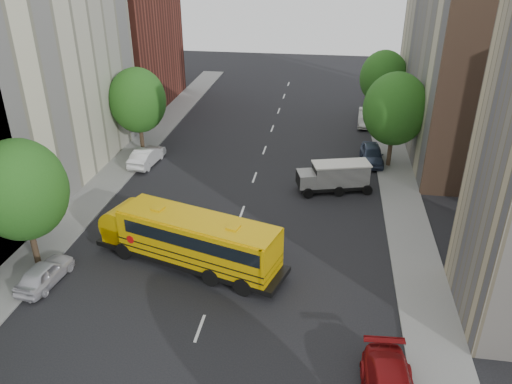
% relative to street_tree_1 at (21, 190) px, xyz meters
% --- Properties ---
extents(ground, '(120.00, 120.00, 0.00)m').
position_rel_street_tree_1_xyz_m(ground, '(11.00, 4.00, -4.95)').
color(ground, black).
rests_on(ground, ground).
extents(sidewalk_left, '(3.00, 80.00, 0.12)m').
position_rel_street_tree_1_xyz_m(sidewalk_left, '(-0.50, 9.00, -4.89)').
color(sidewalk_left, slate).
rests_on(sidewalk_left, ground).
extents(sidewalk_right, '(3.00, 80.00, 0.12)m').
position_rel_street_tree_1_xyz_m(sidewalk_right, '(22.50, 9.00, -4.89)').
color(sidewalk_right, slate).
rests_on(sidewalk_right, ground).
extents(lane_markings, '(0.15, 64.00, 0.01)m').
position_rel_street_tree_1_xyz_m(lane_markings, '(11.00, 14.00, -4.95)').
color(lane_markings, silver).
rests_on(lane_markings, ground).
extents(building_left_redbrick, '(10.00, 15.00, 13.00)m').
position_rel_street_tree_1_xyz_m(building_left_redbrick, '(-7.00, 32.00, 1.55)').
color(building_left_redbrick, maroon).
rests_on(building_left_redbrick, ground).
extents(building_right_far, '(10.00, 22.00, 18.00)m').
position_rel_street_tree_1_xyz_m(building_right_far, '(29.00, 24.00, 4.05)').
color(building_right_far, '#BCB292').
rests_on(building_right_far, ground).
extents(street_tree_1, '(5.12, 5.12, 7.90)m').
position_rel_street_tree_1_xyz_m(street_tree_1, '(0.00, 0.00, 0.00)').
color(street_tree_1, '#38281C').
rests_on(street_tree_1, ground).
extents(street_tree_2, '(4.99, 4.99, 7.71)m').
position_rel_street_tree_1_xyz_m(street_tree_2, '(0.00, 18.00, -0.12)').
color(street_tree_2, '#38281C').
rests_on(street_tree_2, ground).
extents(street_tree_4, '(5.25, 5.25, 8.10)m').
position_rel_street_tree_1_xyz_m(street_tree_4, '(22.00, 18.00, 0.12)').
color(street_tree_4, '#38281C').
rests_on(street_tree_4, ground).
extents(street_tree_5, '(4.86, 4.86, 7.51)m').
position_rel_street_tree_1_xyz_m(street_tree_5, '(22.00, 30.00, -0.25)').
color(street_tree_5, '#38281C').
rests_on(street_tree_5, ground).
extents(school_bus, '(12.20, 6.08, 3.37)m').
position_rel_street_tree_1_xyz_m(school_bus, '(8.92, 1.41, -3.07)').
color(school_bus, black).
rests_on(school_bus, ground).
extents(safari_truck, '(5.67, 3.25, 2.30)m').
position_rel_street_tree_1_xyz_m(safari_truck, '(17.45, 12.57, -3.74)').
color(safari_truck, black).
rests_on(safari_truck, ground).
extents(parked_car_0, '(2.01, 4.14, 1.36)m').
position_rel_street_tree_1_xyz_m(parked_car_0, '(1.47, -1.69, -4.27)').
color(parked_car_0, silver).
rests_on(parked_car_0, ground).
extents(parked_car_1, '(2.02, 4.72, 1.51)m').
position_rel_street_tree_1_xyz_m(parked_car_1, '(1.40, 15.28, -4.20)').
color(parked_car_1, silver).
rests_on(parked_car_1, ground).
extents(parked_car_4, '(1.98, 4.64, 1.56)m').
position_rel_street_tree_1_xyz_m(parked_car_4, '(20.60, 18.57, -4.17)').
color(parked_car_4, '#35435E').
rests_on(parked_car_4, ground).
extents(parked_car_5, '(1.97, 4.91, 1.59)m').
position_rel_street_tree_1_xyz_m(parked_car_5, '(20.60, 28.71, -4.16)').
color(parked_car_5, '#A4A49E').
rests_on(parked_car_5, ground).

